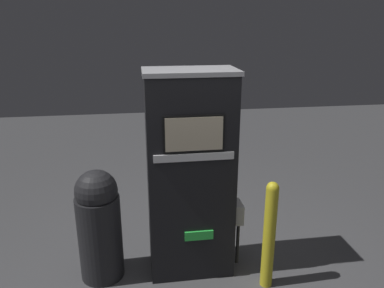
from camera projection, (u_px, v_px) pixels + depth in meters
The scene contains 4 objects.
ground_plane at pixel (194, 280), 3.65m from camera, with size 14.00×14.00×0.00m, color #4C4C4F.
gas_pump at pixel (191, 176), 3.54m from camera, with size 0.91×0.50×2.01m.
safety_bollard at pixel (269, 233), 3.42m from camera, with size 0.11×0.11×1.07m.
trash_bin at pixel (99, 224), 3.56m from camera, with size 0.42×0.42×1.11m.
Camera 1 is at (-0.46, -3.00, 2.42)m, focal length 35.00 mm.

